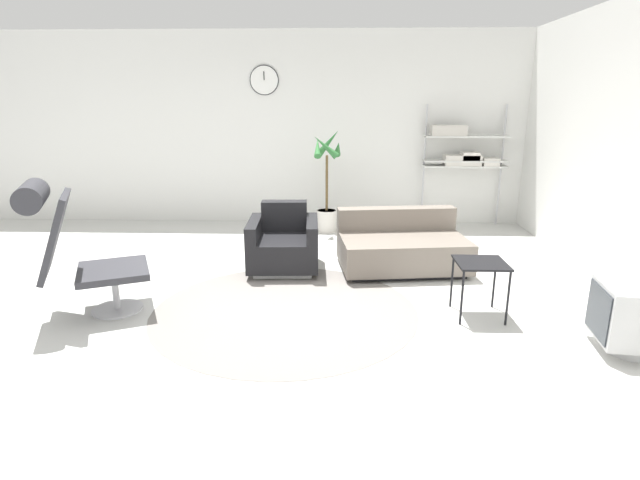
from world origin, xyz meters
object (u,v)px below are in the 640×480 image
Objects in this scene: armchair_red at (284,245)px; crt_television at (635,317)px; couch_low at (401,248)px; side_table at (481,268)px; lounge_chair at (69,238)px; potted_plant at (327,193)px; shelf_unit at (463,151)px.

armchair_red is 1.43× the size of crt_television.
couch_low is 1.39m from side_table.
lounge_chair is at bearing 91.46° from crt_television.
armchair_red is 0.57× the size of potted_plant.
crt_television is 3.99m from shelf_unit.
lounge_chair is 0.81× the size of couch_low.
potted_plant is (-0.87, 1.60, 0.32)m from couch_low.
potted_plant is at bearing -108.08° from armchair_red.
crt_television is (1.48, -1.89, 0.05)m from couch_low.
potted_plant reaches higher than couch_low.
lounge_chair reaches higher than side_table.
crt_television is at bearing 121.09° from couch_low.
armchair_red is 0.47× the size of shelf_unit.
side_table is 3.38m from shelf_unit.
shelf_unit is (4.06, 3.38, 0.40)m from lounge_chair.
shelf_unit reaches higher than potted_plant.
shelf_unit is (1.09, 1.99, 0.87)m from couch_low.
potted_plant is at bearing 41.74° from crt_television.
couch_low reaches higher than side_table.
armchair_red is at bearing 64.49° from crt_television.
couch_low reaches higher than crt_television.
potted_plant is at bearing -168.75° from shelf_unit.
crt_television is at bearing -84.20° from shelf_unit.
lounge_chair is at bearing 18.27° from couch_low.
couch_low is 2.52× the size of crt_television.
crt_television is (0.97, -0.62, -0.16)m from side_table.
potted_plant is (-2.35, 3.49, 0.27)m from crt_television.
shelf_unit reaches higher than armchair_red.
couch_low is (2.97, 1.40, -0.47)m from lounge_chair.
couch_low is at bearing -118.68° from shelf_unit.
lounge_chair reaches higher than armchair_red.
crt_television is 4.22m from potted_plant.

